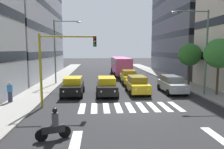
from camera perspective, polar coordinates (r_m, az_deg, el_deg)
ground_plane at (r=16.07m, az=4.92°, el=-8.91°), size 180.00×180.00×0.00m
sidewalk_right at (r=16.95m, az=-24.98°, el=-8.44°), size 2.85×90.00×0.15m
building_right_block_0 at (r=37.42m, az=-24.08°, el=13.49°), size 9.88×23.54×18.12m
crosswalk_markings at (r=16.07m, az=4.92°, el=-8.90°), size 7.65×2.80×0.01m
lane_arrow_0 at (r=12.26m, az=26.38°, el=-14.69°), size 0.50×2.20×0.01m
lane_arrow_1 at (r=10.74m, az=-9.80°, el=-17.17°), size 0.50×2.20×0.01m
car_0 at (r=21.96m, az=16.05°, el=-2.52°), size 2.02×4.44×1.72m
car_1 at (r=20.98m, az=6.91°, el=-2.73°), size 2.02×4.44×1.72m
car_2 at (r=20.00m, az=-1.44°, el=-3.15°), size 2.02×4.44×1.72m
car_3 at (r=20.31m, az=-10.59°, el=-3.11°), size 2.02×4.44×1.72m
car_row2_0 at (r=26.78m, az=4.60°, el=-0.62°), size 2.02×4.44×1.72m
bus_behind_traffic at (r=35.42m, az=2.34°, el=2.80°), size 2.78×10.50×3.00m
motorcycle_with_rider at (r=10.79m, az=-15.61°, el=-13.53°), size 1.64×0.63×1.57m
traffic_light_gantry at (r=15.97m, az=-14.87°, el=4.23°), size 4.23×0.36×5.50m
street_lamp_left at (r=20.97m, az=23.11°, el=7.86°), size 3.55×0.28×7.77m
street_lamp_right at (r=26.70m, az=-14.29°, el=7.82°), size 3.33×0.28×7.78m
street_tree_0 at (r=21.61m, az=27.22°, el=5.13°), size 2.73×2.73×5.22m
street_tree_1 at (r=26.35m, az=20.49°, el=5.11°), size 2.63×2.63×4.93m
pedestrian_waiting at (r=18.70m, az=-26.14°, el=-4.20°), size 0.36×0.24×1.63m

